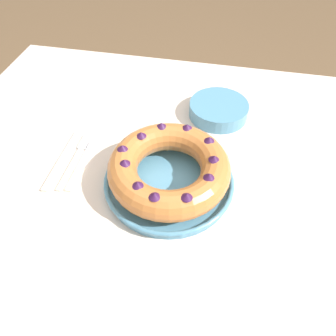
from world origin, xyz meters
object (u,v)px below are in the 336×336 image
at_px(serving_knife, 60,163).
at_px(bundt_cake, 168,168).
at_px(cake_knife, 80,169).
at_px(side_bowl, 219,110).
at_px(serving_dish, 168,182).
at_px(fork, 77,157).

bearing_deg(serving_knife, bundt_cake, -4.10).
xyz_separation_m(cake_knife, side_bowl, (0.33, 0.30, 0.02)).
xyz_separation_m(bundt_cake, side_bowl, (0.10, 0.31, -0.04)).
height_order(bundt_cake, cake_knife, bundt_cake).
height_order(bundt_cake, side_bowl, bundt_cake).
xyz_separation_m(serving_dish, fork, (-0.26, 0.05, -0.01)).
height_order(serving_dish, bundt_cake, bundt_cake).
bearing_deg(serving_knife, fork, 42.19).
xyz_separation_m(serving_dish, bundt_cake, (0.00, -0.00, 0.05)).
bearing_deg(serving_knife, side_bowl, 35.25).
relative_size(fork, cake_knife, 1.16).
xyz_separation_m(bundt_cake, serving_knife, (-0.30, 0.01, -0.06)).
xyz_separation_m(fork, side_bowl, (0.36, 0.26, 0.02)).
height_order(fork, side_bowl, side_bowl).
xyz_separation_m(serving_knife, cake_knife, (0.06, -0.01, 0.00)).
distance_m(fork, serving_knife, 0.05).
bearing_deg(fork, side_bowl, 36.92).
distance_m(fork, cake_knife, 0.05).
height_order(serving_dish, side_bowl, side_bowl).
bearing_deg(bundt_cake, fork, 170.14).
bearing_deg(bundt_cake, side_bowl, 72.73).
xyz_separation_m(fork, cake_knife, (0.02, -0.04, 0.00)).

